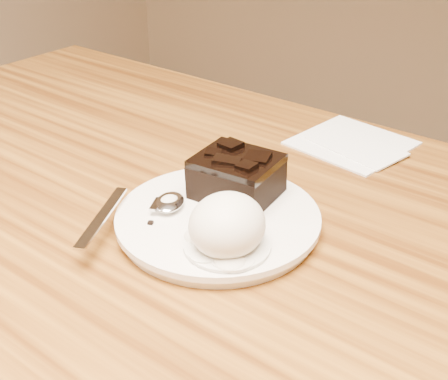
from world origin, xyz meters
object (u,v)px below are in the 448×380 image
Objects in this scene: brownie at (237,179)px; ice_cream_scoop at (227,225)px; napkin at (352,142)px; spoon at (169,204)px; plate at (218,221)px.

ice_cream_scoop reaches higher than brownie.
napkin is at bearing 84.05° from brownie.
ice_cream_scoop is 0.55× the size of napkin.
brownie is at bearing -95.95° from napkin.
plate is at bearing -1.70° from spoon.
spoon is (-0.04, -0.06, -0.01)m from brownie.
plate reaches higher than napkin.
ice_cream_scoop reaches higher than plate.
spoon is (-0.05, -0.02, 0.01)m from plate.
napkin is (0.06, 0.29, -0.02)m from spoon.
napkin is (0.02, 0.27, -0.01)m from plate.
brownie is at bearing 121.58° from ice_cream_scoop.
brownie is at bearing 32.59° from spoon.
ice_cream_scoop is at bearing -43.50° from plate.
ice_cream_scoop is at bearing -38.54° from spoon.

